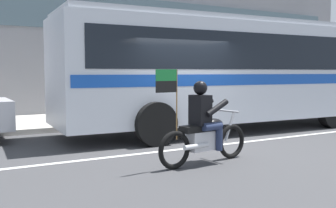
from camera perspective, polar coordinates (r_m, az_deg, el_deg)
ground_plane at (r=9.47m, az=2.51°, el=-5.78°), size 60.00×60.00×0.00m
sidewalk_curb at (r=14.01m, az=-8.51°, el=-2.10°), size 28.00×3.80×0.15m
lane_center_stripe at (r=8.97m, az=4.53°, el=-6.36°), size 26.60×0.14×0.01m
transit_bus at (r=11.73m, az=9.89°, el=5.42°), size 10.67×3.00×3.22m
motorcycle_with_rider at (r=7.30m, az=5.32°, el=-3.65°), size 2.18×0.69×1.78m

